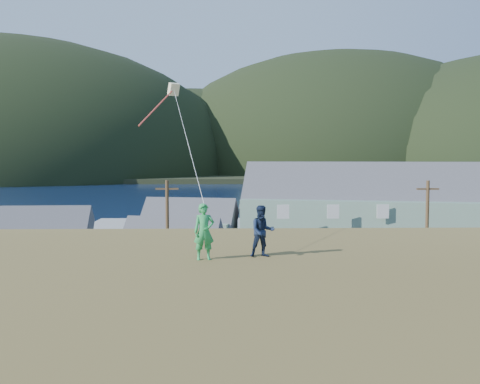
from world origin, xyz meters
name	(u,v)px	position (x,y,z in m)	size (l,w,h in m)	color
ground	(223,309)	(0.00, 0.00, 0.00)	(900.00, 900.00, 0.00)	#0A1638
grass_strip	(222,317)	(0.00, -2.00, 0.05)	(110.00, 8.00, 0.10)	#4C3D19
waterfront_lot	(223,260)	(0.00, 17.00, 0.06)	(72.00, 36.00, 0.12)	#28282B
wharf	(182,227)	(-6.00, 40.00, 0.45)	(26.00, 14.00, 0.90)	gray
far_shore	(225,171)	(0.00, 330.00, 1.00)	(900.00, 320.00, 2.00)	black
far_hills	(285,172)	(35.59, 279.38, 2.00)	(760.00, 265.00, 143.00)	black
lodge	(397,210)	(18.95, 21.74, 4.55)	(34.86, 16.50, 11.83)	slate
shed_palegreen_near	(38,240)	(-17.29, 14.28, 2.60)	(9.67, 6.29, 6.89)	gray
shed_white	(171,253)	(-4.29, 7.81, 2.48)	(9.04, 6.95, 6.45)	silver
shed_palegreen_far	(189,226)	(-3.87, 23.32, 2.69)	(11.47, 8.05, 7.02)	gray
utility_poles	(190,240)	(-2.25, 1.50, 4.50)	(31.23, 0.24, 9.11)	#47331E
parked_cars	(142,246)	(-8.71, 20.92, 0.85)	(17.93, 14.16, 1.57)	#232227
kite_flyer_green	(204,232)	(-0.45, -19.65, 8.06)	(0.63, 0.41, 1.71)	green
kite_flyer_navy	(262,231)	(1.35, -19.25, 8.01)	(0.78, 0.61, 1.61)	#15213C
kite_rig	(171,93)	(-2.21, -11.50, 13.19)	(1.48, 4.55, 9.74)	#FBF2BF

